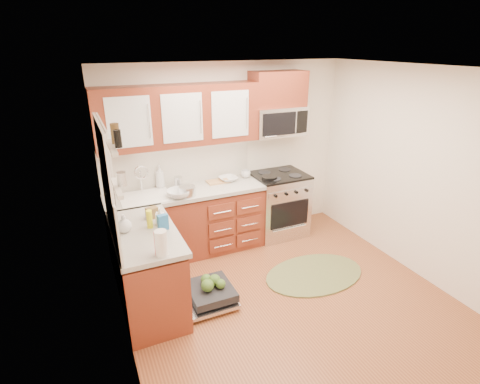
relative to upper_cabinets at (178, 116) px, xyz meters
name	(u,v)px	position (x,y,z in m)	size (l,w,h in m)	color
floor	(287,298)	(0.73, -1.57, -1.88)	(3.50, 3.50, 0.00)	brown
ceiling	(300,69)	(0.73, -1.57, 0.62)	(3.50, 3.50, 0.00)	white
wall_back	(228,154)	(0.73, 0.18, -0.62)	(3.50, 0.04, 2.50)	white
wall_front	(441,296)	(0.73, -3.33, -0.62)	(3.50, 0.04, 2.50)	white
wall_left	(115,230)	(-1.02, -1.57, -0.62)	(0.04, 3.50, 2.50)	white
wall_right	(418,174)	(2.48, -1.57, -0.62)	(0.04, 3.50, 2.50)	white
base_cabinet_back	(188,224)	(0.00, -0.12, -1.45)	(2.05, 0.60, 0.85)	maroon
base_cabinet_left	(148,272)	(-0.72, -1.05, -1.45)	(0.60, 1.25, 0.85)	maroon
countertop_back	(186,192)	(0.00, -0.14, -0.97)	(2.07, 0.64, 0.05)	#AEAB9F
countertop_left	(144,233)	(-0.71, -1.05, -0.97)	(0.64, 1.27, 0.05)	#AEAB9F
backsplash_back	(178,163)	(0.00, 0.16, -0.67)	(2.05, 0.02, 0.57)	beige
backsplash_left	(110,210)	(-1.01, -1.05, -0.67)	(0.02, 1.25, 0.57)	beige
upper_cabinets	(178,116)	(0.00, 0.00, 0.00)	(2.05, 0.35, 0.75)	maroon
cabinet_over_mw	(278,89)	(1.41, 0.00, 0.26)	(0.76, 0.35, 0.47)	maroon
range	(278,204)	(1.41, -0.15, -1.40)	(0.76, 0.64, 0.95)	silver
microwave	(278,121)	(1.41, -0.02, -0.18)	(0.76, 0.38, 0.40)	silver
sink	(147,206)	(-0.52, -0.16, -1.07)	(0.62, 0.50, 0.26)	white
dishwasher	(207,295)	(-0.13, -1.27, -1.77)	(0.70, 0.60, 0.20)	silver
window	(106,178)	(-1.01, -1.07, -0.32)	(0.03, 1.05, 1.05)	white
window_blind	(104,143)	(-0.98, -1.07, 0.00)	(0.02, 0.96, 0.40)	white
shelf_upper	(112,148)	(-0.99, -1.92, 0.17)	(0.04, 0.40, 0.03)	white
shelf_lower	(117,188)	(-0.99, -1.92, -0.12)	(0.04, 0.40, 0.03)	white
rug	(314,274)	(1.27, -1.32, -1.86)	(1.30, 0.85, 0.02)	olive
skillet	(269,177)	(1.17, -0.26, -0.90)	(0.22, 0.22, 0.04)	black
stock_pot	(187,191)	(-0.04, -0.33, -0.89)	(0.21, 0.21, 0.13)	silver
cutting_board	(218,181)	(0.49, -0.02, -0.94)	(0.30, 0.19, 0.02)	tan
canister	(178,183)	(-0.07, -0.04, -0.87)	(0.10, 0.10, 0.17)	silver
paper_towel_roll	(161,243)	(-0.65, -1.59, -0.83)	(0.11, 0.11, 0.25)	white
mustard_bottle	(149,219)	(-0.64, -1.01, -0.85)	(0.06, 0.06, 0.19)	yellow
red_bottle	(158,243)	(-0.68, -1.57, -0.83)	(0.06, 0.06, 0.23)	#B00E13
wooden_box	(152,213)	(-0.57, -0.78, -0.89)	(0.12, 0.09, 0.12)	brown
blue_carton	(163,222)	(-0.52, -1.11, -0.87)	(0.10, 0.06, 0.17)	#2262A0
bowl_a	(228,179)	(0.64, -0.04, -0.92)	(0.25, 0.25, 0.06)	#999999
bowl_b	(179,194)	(-0.14, -0.32, -0.90)	(0.30, 0.30, 0.09)	#999999
cup	(246,174)	(0.93, -0.01, -0.90)	(0.13, 0.13, 0.11)	#999999
soap_bottle_a	(160,176)	(-0.27, 0.10, -0.80)	(0.12, 0.12, 0.31)	#999999
soap_bottle_b	(160,216)	(-0.52, -0.97, -0.85)	(0.09, 0.09, 0.19)	#999999
soap_bottle_c	(124,223)	(-0.90, -0.99, -0.86)	(0.15, 0.15, 0.19)	#999999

